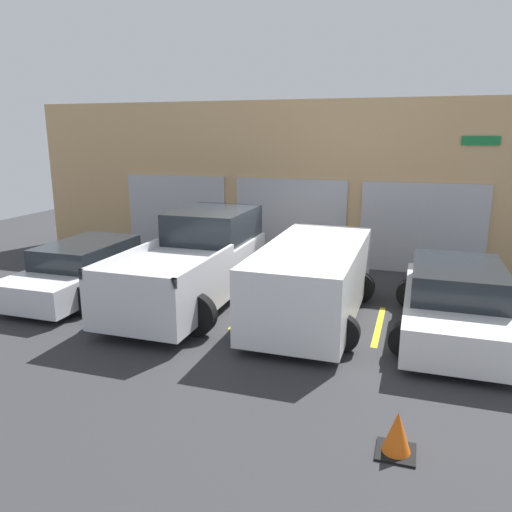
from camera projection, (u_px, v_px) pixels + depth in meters
The scene contains 11 objects.
ground_plane at pixel (266, 293), 11.92m from camera, with size 28.00×28.00×0.00m, color #2D2D30.
shophouse_building at pixel (300, 185), 14.41m from camera, with size 16.94×0.68×4.61m.
pickup_truck at pixel (195, 262), 11.19m from camera, with size 2.50×5.03×1.94m.
sedan_white at pixel (455, 303), 9.36m from camera, with size 2.24×4.23×1.34m.
sedan_side at pixel (86, 269), 11.84m from camera, with size 2.17×4.26×1.22m.
van_right at pixel (312, 279), 10.11m from camera, with size 2.29×4.48×1.55m.
parking_stripe_far_left at pixel (41, 287), 12.37m from camera, with size 0.12×2.20×0.01m, color gold.
parking_stripe_left at pixel (137, 298), 11.54m from camera, with size 0.12×2.20×0.01m, color gold.
parking_stripe_centre at pixel (249, 311), 10.72m from camera, with size 0.12×2.20×0.01m, color gold.
parking_stripe_right at pixel (379, 326), 9.89m from camera, with size 0.12×2.20×0.01m, color gold.
traffic_cone at pixel (397, 434), 5.91m from camera, with size 0.47×0.47×0.55m.
Camera 1 is at (3.30, -10.87, 3.73)m, focal length 35.00 mm.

